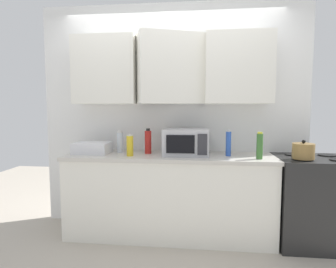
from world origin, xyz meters
name	(u,v)px	position (x,y,z in m)	size (l,w,h in m)	color
wall_back_with_cabinets	(171,93)	(0.00, -0.07, 1.57)	(3.10, 0.56, 2.60)	white
counter_run	(169,195)	(0.00, -0.30, 0.45)	(2.23, 0.63, 0.90)	white
stove_range	(313,201)	(1.50, -0.32, 0.45)	(0.76, 0.64, 0.91)	black
kettle	(303,151)	(1.33, -0.46, 0.99)	(0.21, 0.21, 0.19)	olive
microwave	(186,142)	(0.18, -0.30, 1.04)	(0.48, 0.37, 0.28)	#B7B7BC
dish_rack	(93,148)	(-0.86, -0.30, 0.96)	(0.38, 0.30, 0.12)	silver
bottle_blue_cleaner	(228,144)	(0.63, -0.31, 1.03)	(0.06, 0.06, 0.28)	#2D56B7
bottle_green_oil	(260,146)	(0.92, -0.46, 1.03)	(0.06, 0.06, 0.27)	#386B2D
bottle_yellow_mustard	(130,145)	(-0.40, -0.43, 1.01)	(0.07, 0.07, 0.23)	gold
bottle_red_sauce	(148,142)	(-0.24, -0.25, 1.03)	(0.07, 0.07, 0.28)	red
bottle_clear_tall	(120,142)	(-0.57, -0.22, 1.02)	(0.07, 0.07, 0.25)	silver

